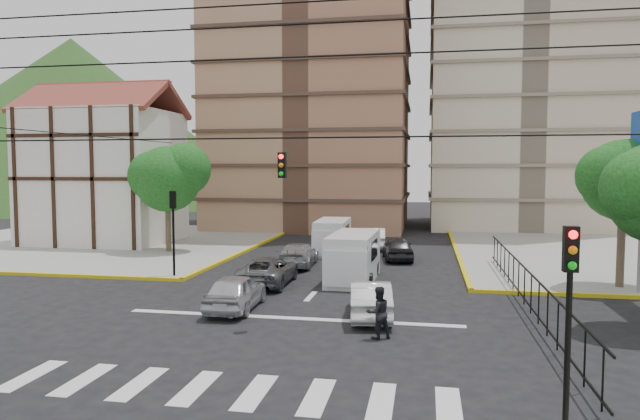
% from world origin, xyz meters
% --- Properties ---
extents(ground, '(160.00, 160.00, 0.00)m').
position_xyz_m(ground, '(0.00, 0.00, 0.00)').
color(ground, black).
rests_on(ground, ground).
extents(sidewalk_nw, '(26.00, 26.00, 0.15)m').
position_xyz_m(sidewalk_nw, '(-20.00, 20.00, 0.07)').
color(sidewalk_nw, gray).
rests_on(sidewalk_nw, ground).
extents(crosswalk_stripes, '(12.00, 2.40, 0.01)m').
position_xyz_m(crosswalk_stripes, '(0.00, -6.00, 0.01)').
color(crosswalk_stripes, silver).
rests_on(crosswalk_stripes, ground).
extents(stop_line, '(13.00, 0.40, 0.01)m').
position_xyz_m(stop_line, '(0.00, 1.20, 0.01)').
color(stop_line, silver).
rests_on(stop_line, ground).
extents(tudor_building, '(10.80, 8.05, 12.23)m').
position_xyz_m(tudor_building, '(-19.00, 20.00, 5.25)').
color(tudor_building, silver).
rests_on(tudor_building, ground).
extents(distant_hill, '(70.00, 70.00, 28.00)m').
position_xyz_m(distant_hill, '(-55.00, 70.00, 14.00)').
color(distant_hill, '#264C19').
rests_on(distant_hill, ground).
extents(park_fence, '(0.10, 22.50, 1.66)m').
position_xyz_m(park_fence, '(9.00, 4.50, 0.00)').
color(park_fence, black).
rests_on(park_fence, ground).
extents(tree_park_c, '(4.65, 3.80, 7.25)m').
position_xyz_m(tree_park_c, '(14.09, 9.01, 5.34)').
color(tree_park_c, '#473828').
rests_on(tree_park_c, ground).
extents(tree_tudor, '(5.39, 4.40, 7.43)m').
position_xyz_m(tree_tudor, '(-11.90, 16.01, 5.22)').
color(tree_tudor, '#473828').
rests_on(tree_tudor, ground).
extents(traffic_light_se, '(0.28, 0.22, 4.40)m').
position_xyz_m(traffic_light_se, '(7.80, -7.80, 3.11)').
color(traffic_light_se, black).
rests_on(traffic_light_se, ground).
extents(traffic_light_nw, '(0.28, 0.22, 4.40)m').
position_xyz_m(traffic_light_nw, '(-7.80, 7.80, 3.11)').
color(traffic_light_nw, black).
rests_on(traffic_light_nw, ground).
extents(traffic_light_hanging, '(18.00, 9.12, 0.92)m').
position_xyz_m(traffic_light_hanging, '(0.00, -2.04, 5.90)').
color(traffic_light_hanging, black).
rests_on(traffic_light_hanging, ground).
extents(van_right_lane, '(2.28, 5.43, 2.42)m').
position_xyz_m(van_right_lane, '(1.42, 8.61, 1.18)').
color(van_right_lane, silver).
rests_on(van_right_lane, ground).
extents(van_left_lane, '(2.13, 5.11, 2.28)m').
position_xyz_m(van_left_lane, '(-1.12, 17.63, 1.11)').
color(van_left_lane, silver).
rests_on(van_left_lane, ground).
extents(car_silver_front_left, '(1.89, 4.36, 1.46)m').
position_xyz_m(car_silver_front_left, '(-2.50, 2.11, 0.73)').
color(car_silver_front_left, silver).
rests_on(car_silver_front_left, ground).
extents(car_white_front_right, '(2.04, 4.46, 1.42)m').
position_xyz_m(car_white_front_right, '(2.97, 1.87, 0.71)').
color(car_white_front_right, white).
rests_on(car_white_front_right, ground).
extents(car_grey_mid_left, '(2.38, 5.00, 1.38)m').
position_xyz_m(car_grey_mid_left, '(-2.61, 7.23, 0.69)').
color(car_grey_mid_left, slate).
rests_on(car_grey_mid_left, ground).
extents(car_silver_rear_left, '(2.16, 4.81, 1.37)m').
position_xyz_m(car_silver_rear_left, '(-2.29, 12.57, 0.69)').
color(car_silver_rear_left, '#A8A8AC').
rests_on(car_silver_rear_left, ground).
extents(car_darkgrey_mid_right, '(2.30, 4.47, 1.46)m').
position_xyz_m(car_darkgrey_mid_right, '(3.32, 15.96, 0.73)').
color(car_darkgrey_mid_right, '#252527').
rests_on(car_darkgrey_mid_right, ground).
extents(car_white_rear_right, '(1.96, 4.69, 1.51)m').
position_xyz_m(car_white_rear_right, '(1.37, 20.88, 0.75)').
color(car_white_rear_right, white).
rests_on(car_white_rear_right, ground).
extents(pedestrian_crosswalk, '(1.07, 1.01, 1.76)m').
position_xyz_m(pedestrian_crosswalk, '(3.48, -0.80, 0.88)').
color(pedestrian_crosswalk, black).
rests_on(pedestrian_crosswalk, ground).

